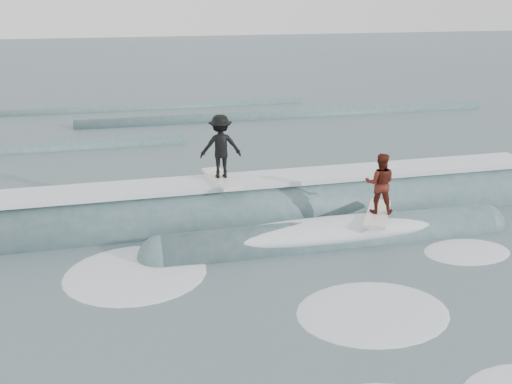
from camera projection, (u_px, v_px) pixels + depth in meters
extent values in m
plane|color=#3A5355|center=(297.00, 294.00, 12.34)|extent=(160.00, 160.00, 0.00)
cylinder|color=#36585B|center=(248.00, 217.00, 16.64)|extent=(21.28, 2.08, 2.08)
cylinder|color=#36585B|center=(333.00, 240.00, 15.04)|extent=(9.00, 1.18, 1.18)
sphere|color=#36585B|center=(161.00, 259.00, 14.01)|extent=(1.18, 1.18, 1.18)
sphere|color=#36585B|center=(483.00, 225.00, 16.07)|extent=(1.18, 1.18, 1.18)
cube|color=white|center=(248.00, 180.00, 16.27)|extent=(18.00, 1.30, 0.14)
ellipsoid|color=white|center=(334.00, 230.00, 14.94)|extent=(7.60, 1.30, 0.60)
cube|color=silver|center=(221.00, 178.00, 16.06)|extent=(0.84, 2.06, 0.10)
imported|color=black|center=(221.00, 146.00, 15.75)|extent=(1.18, 0.72, 1.77)
cube|color=white|center=(378.00, 214.00, 15.11)|extent=(1.49, 2.00, 0.10)
imported|color=#4A160E|center=(380.00, 183.00, 14.83)|extent=(0.96, 0.87, 1.61)
ellipsoid|color=white|center=(372.00, 312.00, 11.64)|extent=(3.32, 2.26, 0.10)
ellipsoid|color=white|center=(135.00, 273.00, 13.26)|extent=(3.69, 2.52, 0.10)
ellipsoid|color=white|center=(467.00, 252.00, 14.37)|extent=(2.37, 1.61, 0.10)
cylinder|color=#36585B|center=(291.00, 117.00, 30.08)|extent=(22.00, 0.80, 0.80)
cylinder|color=#36585B|center=(112.00, 111.00, 31.64)|extent=(22.00, 0.60, 0.60)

